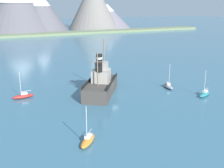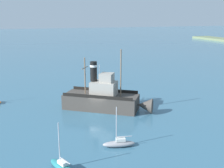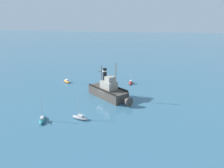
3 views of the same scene
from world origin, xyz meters
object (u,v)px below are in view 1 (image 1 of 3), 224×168
(sailboat_grey, at_px, (168,86))
(sailboat_teal, at_px, (204,94))
(sailboat_orange, at_px, (88,140))
(sailboat_red, at_px, (23,96))
(old_tugboat, at_px, (101,84))

(sailboat_grey, distance_m, sailboat_teal, 7.69)
(sailboat_grey, relative_size, sailboat_teal, 1.00)
(sailboat_grey, xyz_separation_m, sailboat_teal, (2.70, -7.21, 0.00))
(sailboat_orange, height_order, sailboat_red, same)
(sailboat_grey, height_order, sailboat_teal, same)
(sailboat_teal, xyz_separation_m, sailboat_red, (-29.82, 13.87, 0.00))
(sailboat_orange, bearing_deg, sailboat_teal, 15.52)
(sailboat_teal, bearing_deg, sailboat_orange, -164.48)
(sailboat_teal, relative_size, sailboat_red, 1.00)
(sailboat_grey, bearing_deg, sailboat_teal, -69.46)
(old_tugboat, distance_m, sailboat_teal, 19.06)
(old_tugboat, distance_m, sailboat_orange, 20.01)
(old_tugboat, height_order, sailboat_orange, old_tugboat)
(sailboat_orange, relative_size, sailboat_red, 1.00)
(sailboat_orange, bearing_deg, sailboat_red, 100.23)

